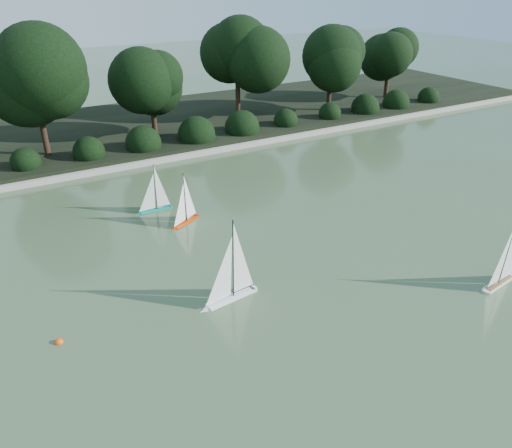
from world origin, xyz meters
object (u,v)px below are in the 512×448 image
object	(u,v)px
sailboat_white_b	(503,272)
sailboat_teal	(152,204)
sailboat_white_a	(227,288)
race_buoy	(59,342)
sailboat_orange	(184,216)

from	to	relation	value
sailboat_white_b	sailboat_teal	bearing A→B (deg)	125.95
sailboat_white_a	sailboat_white_b	world-z (taller)	sailboat_white_a
sailboat_white_b	sailboat_teal	world-z (taller)	sailboat_white_b
race_buoy	sailboat_teal	bearing A→B (deg)	52.82
sailboat_white_a	sailboat_white_b	xyz separation A→B (m)	(5.25, -2.32, -0.04)
sailboat_teal	race_buoy	world-z (taller)	sailboat_teal
sailboat_white_b	sailboat_white_a	bearing A→B (deg)	156.20
sailboat_white_b	race_buoy	xyz separation A→B (m)	(-8.38, 2.69, -0.25)
sailboat_white_a	sailboat_teal	distance (m)	4.71
sailboat_white_a	sailboat_orange	size ratio (longest dim) A/B	1.29
sailboat_teal	race_buoy	size ratio (longest dim) A/B	9.04
sailboat_teal	race_buoy	xyz separation A→B (m)	(-3.29, -4.33, -0.22)
sailboat_orange	race_buoy	xyz separation A→B (m)	(-3.72, -3.20, -0.23)
sailboat_white_b	race_buoy	bearing A→B (deg)	162.20
sailboat_white_b	sailboat_teal	size ratio (longest dim) A/B	1.15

